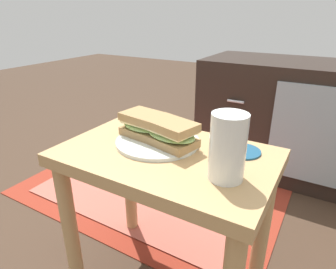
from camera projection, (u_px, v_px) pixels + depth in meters
side_table at (166, 181)px, 0.80m from camera, size 0.56×0.36×0.46m
tv_cabinet at (298, 120)px, 1.48m from camera, size 0.96×0.46×0.58m
area_rug at (154, 186)px, 1.44m from camera, size 1.20×0.84×0.01m
plate at (158, 141)px, 0.81m from camera, size 0.23×0.23×0.01m
sandwich_front at (144, 124)px, 0.83m from camera, size 0.15×0.11×0.07m
sandwich_back at (172, 133)px, 0.76m from camera, size 0.16×0.12×0.07m
beer_glass at (228, 149)px, 0.61m from camera, size 0.08×0.08×0.15m
coaster at (242, 151)px, 0.76m from camera, size 0.10×0.10×0.01m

